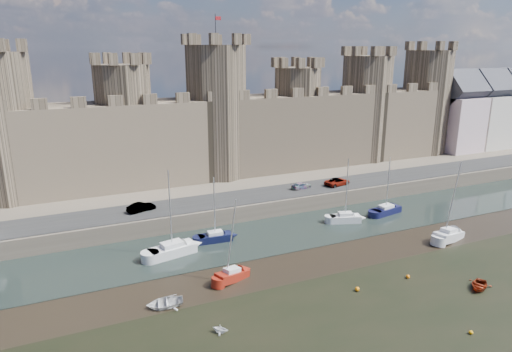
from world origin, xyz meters
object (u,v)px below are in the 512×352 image
(car_2, at_px, (301,186))
(sailboat_5, at_px, (449,235))
(sailboat_4, at_px, (232,274))
(sailboat_0, at_px, (172,249))
(sailboat_3, at_px, (386,210))
(car_1, at_px, (141,207))
(car_3, at_px, (337,182))
(sailboat_2, at_px, (345,218))
(sailboat_1, at_px, (215,237))

(car_2, height_order, sailboat_5, sailboat_5)
(sailboat_4, bearing_deg, sailboat_0, 95.99)
(sailboat_0, relative_size, sailboat_4, 1.16)
(car_2, xyz_separation_m, sailboat_3, (9.56, -9.91, -2.31))
(car_1, height_order, sailboat_4, sailboat_4)
(car_1, bearing_deg, sailboat_5, -136.82)
(car_3, height_order, sailboat_4, sailboat_4)
(car_1, distance_m, car_3, 32.77)
(car_1, height_order, sailboat_3, sailboat_3)
(car_2, distance_m, sailboat_4, 28.19)
(sailboat_0, xyz_separation_m, sailboat_2, (26.17, 0.62, -0.06))
(sailboat_1, bearing_deg, sailboat_2, 0.75)
(sailboat_4, bearing_deg, car_3, 14.36)
(car_3, bearing_deg, sailboat_1, 96.04)
(car_2, height_order, sailboat_2, sailboat_2)
(sailboat_5, bearing_deg, sailboat_3, 80.58)
(sailboat_0, bearing_deg, sailboat_4, -74.57)
(sailboat_1, distance_m, sailboat_4, 10.86)
(car_1, relative_size, sailboat_2, 0.42)
(car_2, relative_size, sailboat_3, 0.40)
(car_3, bearing_deg, car_2, 70.54)
(car_3, relative_size, sailboat_2, 0.49)
(sailboat_4, distance_m, sailboat_5, 30.68)
(car_2, bearing_deg, car_1, 78.96)
(sailboat_2, xyz_separation_m, sailboat_5, (9.06, -11.02, -0.01))
(car_3, xyz_separation_m, sailboat_2, (-4.85, -9.56, -2.37))
(car_3, height_order, sailboat_2, sailboat_2)
(sailboat_0, distance_m, sailboat_5, 36.73)
(sailboat_2, bearing_deg, sailboat_5, -32.31)
(sailboat_3, bearing_deg, sailboat_1, 167.47)
(car_3, bearing_deg, car_1, 76.57)
(sailboat_3, bearing_deg, car_1, 154.08)
(car_1, distance_m, sailboat_0, 11.09)
(car_1, relative_size, sailboat_5, 0.37)
(car_2, bearing_deg, sailboat_1, 104.92)
(car_2, relative_size, sailboat_5, 0.34)
(sailboat_0, bearing_deg, car_2, 12.18)
(car_1, distance_m, sailboat_3, 37.16)
(sailboat_0, height_order, sailboat_2, sailboat_0)
(sailboat_3, bearing_deg, sailboat_5, -95.00)
(sailboat_2, relative_size, sailboat_5, 0.89)
(sailboat_2, height_order, sailboat_4, sailboat_2)
(sailboat_5, bearing_deg, sailboat_0, 148.28)
(car_3, distance_m, sailboat_3, 9.91)
(sailboat_3, height_order, sailboat_5, sailboat_5)
(sailboat_1, relative_size, sailboat_4, 0.94)
(car_2, relative_size, sailboat_4, 0.39)
(sailboat_1, bearing_deg, car_3, 22.90)
(sailboat_2, bearing_deg, car_1, 178.41)
(sailboat_1, distance_m, sailboat_5, 31.44)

